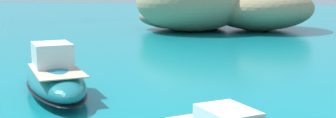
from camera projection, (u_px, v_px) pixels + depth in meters
islet_large at (217, 7)px, 67.18m from camera, size 33.32×30.70×9.05m
motorboat_teal at (54, 77)px, 24.80m from camera, size 9.95×9.30×3.09m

